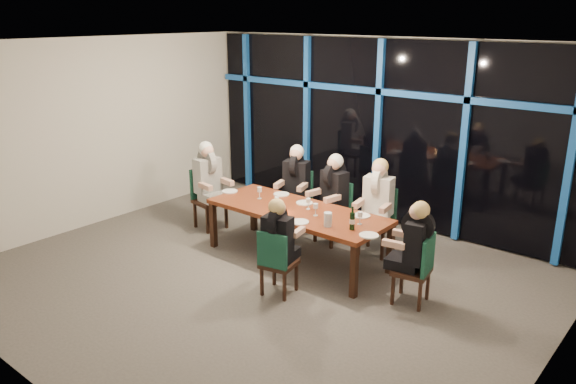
{
  "coord_description": "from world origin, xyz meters",
  "views": [
    {
      "loc": [
        4.56,
        -4.93,
        3.34
      ],
      "look_at": [
        0.0,
        0.6,
        1.05
      ],
      "focal_mm": 35.0,
      "sensor_mm": 36.0,
      "label": 1
    }
  ],
  "objects_px": {
    "chair_far_left": "(297,196)",
    "diner_far_mid": "(333,186)",
    "diner_end_left": "(209,173)",
    "diner_far_left": "(296,175)",
    "chair_near_mid": "(276,260)",
    "dining_table": "(297,214)",
    "water_pitcher": "(328,219)",
    "chair_end_left": "(207,195)",
    "diner_far_right": "(378,193)",
    "chair_end_right": "(419,266)",
    "diner_near_mid": "(279,232)",
    "diner_end_right": "(414,237)",
    "wine_bottle": "(352,221)",
    "chair_far_mid": "(336,208)",
    "chair_far_right": "(379,217)"
  },
  "relations": [
    {
      "from": "chair_end_left",
      "to": "diner_end_right",
      "type": "relative_size",
      "value": 1.13
    },
    {
      "from": "chair_near_mid",
      "to": "diner_far_mid",
      "type": "distance_m",
      "value": 1.93
    },
    {
      "from": "dining_table",
      "to": "chair_far_right",
      "type": "bearing_deg",
      "value": 52.71
    },
    {
      "from": "chair_end_left",
      "to": "diner_far_right",
      "type": "bearing_deg",
      "value": -63.75
    },
    {
      "from": "chair_far_right",
      "to": "chair_end_right",
      "type": "distance_m",
      "value": 1.58
    },
    {
      "from": "chair_end_right",
      "to": "water_pitcher",
      "type": "bearing_deg",
      "value": -92.12
    },
    {
      "from": "chair_far_mid",
      "to": "chair_end_right",
      "type": "height_order",
      "value": "chair_far_mid"
    },
    {
      "from": "diner_far_left",
      "to": "chair_end_left",
      "type": "bearing_deg",
      "value": -161.59
    },
    {
      "from": "chair_far_right",
      "to": "chair_far_mid",
      "type": "bearing_deg",
      "value": 176.48
    },
    {
      "from": "chair_end_right",
      "to": "diner_end_left",
      "type": "distance_m",
      "value": 3.79
    },
    {
      "from": "chair_end_right",
      "to": "diner_far_left",
      "type": "bearing_deg",
      "value": -120.53
    },
    {
      "from": "chair_far_mid",
      "to": "diner_end_left",
      "type": "relative_size",
      "value": 0.99
    },
    {
      "from": "chair_far_right",
      "to": "chair_end_right",
      "type": "relative_size",
      "value": 1.09
    },
    {
      "from": "chair_end_right",
      "to": "diner_far_mid",
      "type": "height_order",
      "value": "diner_far_mid"
    },
    {
      "from": "diner_near_mid",
      "to": "wine_bottle",
      "type": "xyz_separation_m",
      "value": [
        0.54,
        0.78,
        0.05
      ]
    },
    {
      "from": "diner_near_mid",
      "to": "water_pitcher",
      "type": "distance_m",
      "value": 0.72
    },
    {
      "from": "chair_end_left",
      "to": "wine_bottle",
      "type": "relative_size",
      "value": 3.24
    },
    {
      "from": "dining_table",
      "to": "chair_end_right",
      "type": "distance_m",
      "value": 1.92
    },
    {
      "from": "chair_near_mid",
      "to": "diner_far_right",
      "type": "bearing_deg",
      "value": -109.99
    },
    {
      "from": "chair_far_left",
      "to": "chair_end_left",
      "type": "height_order",
      "value": "chair_end_left"
    },
    {
      "from": "dining_table",
      "to": "water_pitcher",
      "type": "xyz_separation_m",
      "value": [
        0.71,
        -0.26,
        0.16
      ]
    },
    {
      "from": "chair_near_mid",
      "to": "chair_end_right",
      "type": "bearing_deg",
      "value": -159.37
    },
    {
      "from": "water_pitcher",
      "to": "chair_far_left",
      "type": "bearing_deg",
      "value": 135.68
    },
    {
      "from": "diner_end_left",
      "to": "water_pitcher",
      "type": "height_order",
      "value": "diner_end_left"
    },
    {
      "from": "chair_far_left",
      "to": "diner_far_mid",
      "type": "distance_m",
      "value": 0.89
    },
    {
      "from": "diner_far_mid",
      "to": "wine_bottle",
      "type": "bearing_deg",
      "value": -34.8
    },
    {
      "from": "diner_end_left",
      "to": "water_pitcher",
      "type": "bearing_deg",
      "value": -87.8
    },
    {
      "from": "chair_far_left",
      "to": "chair_near_mid",
      "type": "relative_size",
      "value": 1.1
    },
    {
      "from": "diner_far_mid",
      "to": "diner_end_left",
      "type": "bearing_deg",
      "value": -148.04
    },
    {
      "from": "chair_far_mid",
      "to": "chair_end_right",
      "type": "xyz_separation_m",
      "value": [
        1.88,
        -0.99,
        -0.03
      ]
    },
    {
      "from": "chair_far_left",
      "to": "diner_far_right",
      "type": "distance_m",
      "value": 1.57
    },
    {
      "from": "chair_far_left",
      "to": "diner_far_mid",
      "type": "relative_size",
      "value": 1.03
    },
    {
      "from": "chair_end_right",
      "to": "water_pitcher",
      "type": "xyz_separation_m",
      "value": [
        -1.2,
        -0.17,
        0.35
      ]
    },
    {
      "from": "chair_far_left",
      "to": "chair_near_mid",
      "type": "bearing_deg",
      "value": -74.29
    },
    {
      "from": "chair_far_right",
      "to": "diner_far_left",
      "type": "height_order",
      "value": "diner_far_left"
    },
    {
      "from": "chair_near_mid",
      "to": "chair_far_mid",
      "type": "bearing_deg",
      "value": -88.73
    },
    {
      "from": "dining_table",
      "to": "diner_end_right",
      "type": "distance_m",
      "value": 1.85
    },
    {
      "from": "chair_far_mid",
      "to": "diner_far_mid",
      "type": "height_order",
      "value": "diner_far_mid"
    },
    {
      "from": "diner_end_right",
      "to": "wine_bottle",
      "type": "distance_m",
      "value": 0.83
    },
    {
      "from": "dining_table",
      "to": "chair_end_left",
      "type": "relative_size",
      "value": 2.68
    },
    {
      "from": "chair_near_mid",
      "to": "dining_table",
      "type": "bearing_deg",
      "value": -76.46
    },
    {
      "from": "dining_table",
      "to": "diner_end_left",
      "type": "relative_size",
      "value": 2.75
    },
    {
      "from": "diner_far_right",
      "to": "wine_bottle",
      "type": "distance_m",
      "value": 1.07
    },
    {
      "from": "chair_far_mid",
      "to": "diner_far_right",
      "type": "distance_m",
      "value": 0.82
    },
    {
      "from": "diner_end_left",
      "to": "diner_far_left",
      "type": "bearing_deg",
      "value": -43.22
    },
    {
      "from": "diner_end_right",
      "to": "water_pitcher",
      "type": "distance_m",
      "value": 1.14
    },
    {
      "from": "diner_far_left",
      "to": "diner_far_mid",
      "type": "distance_m",
      "value": 0.77
    },
    {
      "from": "chair_end_left",
      "to": "diner_near_mid",
      "type": "distance_m",
      "value": 2.61
    },
    {
      "from": "chair_end_right",
      "to": "diner_end_left",
      "type": "xyz_separation_m",
      "value": [
        -3.76,
        0.16,
        0.43
      ]
    },
    {
      "from": "chair_end_right",
      "to": "chair_end_left",
      "type": "bearing_deg",
      "value": -102.62
    }
  ]
}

